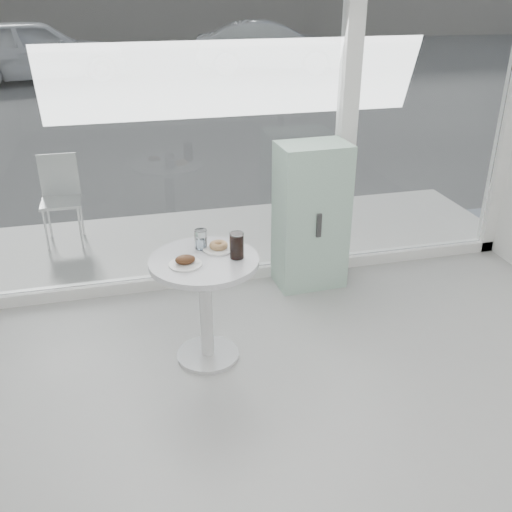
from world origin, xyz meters
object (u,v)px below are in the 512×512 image
object	(u,v)px
patio_chair	(61,194)
water_tumbler_b	(201,240)
cola_glass	(237,246)
plate_fritter	(186,261)
water_tumbler_a	(201,240)
car_silver	(271,47)
mint_cabinet	(311,216)
main_table	(205,288)
car_white	(35,50)
plate_donut	(219,247)

from	to	relation	value
patio_chair	water_tumbler_b	world-z (taller)	water_tumbler_b
water_tumbler_b	cola_glass	bearing A→B (deg)	-44.39
plate_fritter	water_tumbler_a	distance (m)	0.28
patio_chair	water_tumbler_b	xyz separation A→B (m)	(1.05, -2.06, 0.29)
car_silver	cola_glass	bearing A→B (deg)	174.36
patio_chair	cola_glass	world-z (taller)	cola_glass
water_tumbler_a	mint_cabinet	bearing A→B (deg)	34.29
water_tumbler_b	cola_glass	xyz separation A→B (m)	(0.20, -0.20, 0.03)
car_silver	cola_glass	size ratio (longest dim) A/B	23.45
main_table	cola_glass	size ratio (longest dim) A/B	4.36
car_silver	car_white	bearing A→B (deg)	101.32
car_white	car_silver	distance (m)	6.24
plate_fritter	plate_donut	xyz separation A→B (m)	(0.24, 0.18, -0.01)
patio_chair	car_white	distance (m)	10.75
car_silver	cola_glass	distance (m)	13.55
cola_glass	water_tumbler_b	bearing A→B (deg)	135.61
plate_donut	cola_glass	world-z (taller)	cola_glass
main_table	mint_cabinet	distance (m)	1.37
plate_fritter	water_tumbler_b	world-z (taller)	water_tumbler_b
plate_fritter	water_tumbler_a	xyz separation A→B (m)	(0.14, 0.24, 0.03)
main_table	water_tumbler_b	xyz separation A→B (m)	(0.01, 0.16, 0.28)
plate_donut	water_tumbler_b	size ratio (longest dim) A/B	1.61
plate_fritter	plate_donut	world-z (taller)	plate_fritter
patio_chair	water_tumbler_b	size ratio (longest dim) A/B	6.38
car_white	water_tumbler_b	size ratio (longest dim) A/B	34.00
water_tumbler_a	water_tumbler_b	distance (m)	0.02
car_white	plate_fritter	distance (m)	13.13
car_white	main_table	bearing A→B (deg)	179.13
car_white	cola_glass	world-z (taller)	car_white
main_table	cola_glass	world-z (taller)	cola_glass
water_tumbler_a	water_tumbler_b	xyz separation A→B (m)	(-0.01, -0.02, 0.00)
patio_chair	water_tumbler_a	size ratio (longest dim) A/B	6.68
plate_donut	cola_glass	bearing A→B (deg)	-58.87
mint_cabinet	car_silver	distance (m)	12.45
car_silver	water_tumbler_a	size ratio (longest dim) A/B	32.45
main_table	water_tumbler_b	distance (m)	0.32
patio_chair	plate_fritter	bearing A→B (deg)	-67.08
water_tumbler_a	water_tumbler_b	world-z (taller)	water_tumbler_b
plate_fritter	car_silver	bearing A→B (deg)	72.36
mint_cabinet	plate_donut	bearing A→B (deg)	-142.83
patio_chair	water_tumbler_a	world-z (taller)	patio_chair
plate_donut	plate_fritter	bearing A→B (deg)	-144.20
mint_cabinet	plate_fritter	size ratio (longest dim) A/B	5.85
car_silver	cola_glass	xyz separation A→B (m)	(-3.81, -13.01, 0.17)
water_tumbler_b	cola_glass	world-z (taller)	cola_glass
car_white	water_tumbler_a	xyz separation A→B (m)	(2.23, -12.72, 0.05)
water_tumbler_a	water_tumbler_b	size ratio (longest dim) A/B	0.96
plate_fritter	plate_donut	distance (m)	0.30
plate_fritter	plate_donut	size ratio (longest dim) A/B	0.98
car_white	plate_donut	distance (m)	13.00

